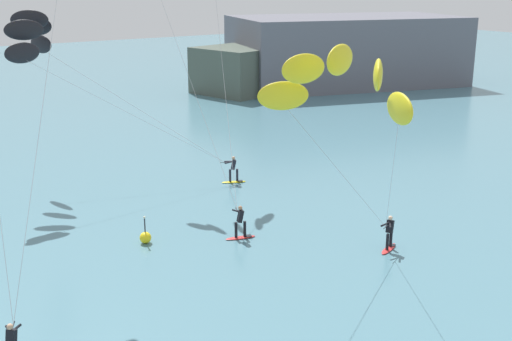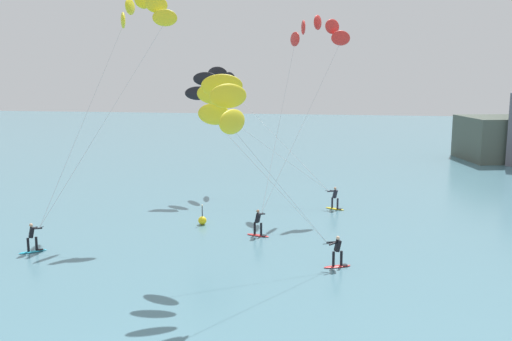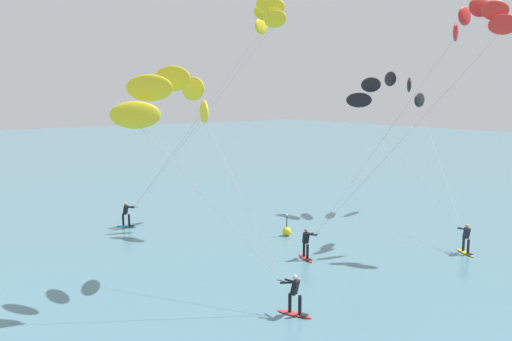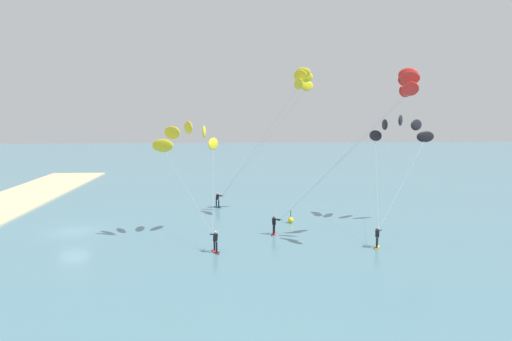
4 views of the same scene
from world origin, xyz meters
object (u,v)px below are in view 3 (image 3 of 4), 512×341
kitesurfer_downwind (261,23)px  marker_buoy (287,231)px  kitesurfer_mid_water (176,103)px  kitesurfer_far_out (392,94)px  kitesurfer_nearshore (472,28)px

kitesurfer_downwind → marker_buoy: 14.02m
kitesurfer_mid_water → kitesurfer_far_out: bearing=103.4°
kitesurfer_nearshore → kitesurfer_mid_water: (-3.08, -17.34, -4.16)m
kitesurfer_nearshore → marker_buoy: size_ratio=10.33×
kitesurfer_mid_water → marker_buoy: bearing=111.8°
kitesurfer_mid_water → kitesurfer_downwind: bearing=127.5°
kitesurfer_nearshore → kitesurfer_far_out: size_ratio=1.10×
kitesurfer_downwind → kitesurfer_nearshore: bearing=30.6°
kitesurfer_nearshore → kitesurfer_mid_water: bearing=-100.1°
kitesurfer_nearshore → kitesurfer_far_out: 9.22m
kitesurfer_mid_water → kitesurfer_downwind: size_ratio=0.65×
marker_buoy → kitesurfer_downwind: bearing=163.6°
kitesurfer_nearshore → marker_buoy: bearing=-130.6°
kitesurfer_mid_water → kitesurfer_far_out: size_ratio=0.77×
kitesurfer_nearshore → marker_buoy: 16.11m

